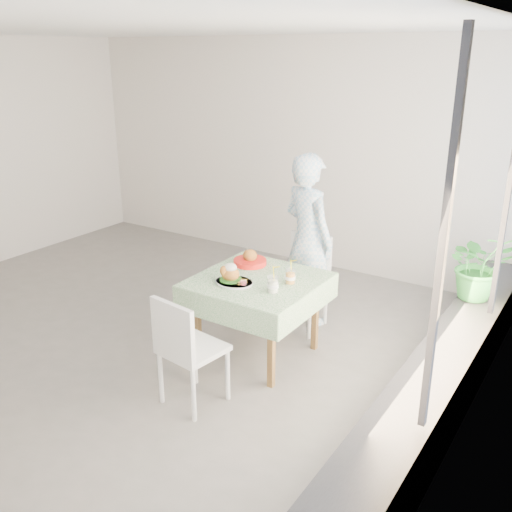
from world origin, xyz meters
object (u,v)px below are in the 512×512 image
Objects in this scene: chair_near at (193,370)px; potted_plant at (479,265)px; chair_far at (301,300)px; cafe_table at (258,308)px; juice_cup_orange at (290,277)px; main_dish at (232,277)px; diner at (308,240)px.

chair_near is 1.45× the size of potted_plant.
cafe_table is at bearing -93.90° from chair_far.
potted_plant is (1.57, 1.20, 0.35)m from cafe_table.
main_dish is at bearing -147.71° from juice_cup_orange.
potted_plant reaches higher than chair_near.
diner reaches higher than chair_near.
diner reaches higher than chair_far.
main_dish is (-0.11, 0.70, 0.52)m from chair_near.
diner is at bearing -168.45° from potted_plant.
chair_far is 3.60× the size of juice_cup_orange.
cafe_table is 1.13× the size of chair_far.
chair_near is 0.88m from main_dish.
chair_far is 0.87m from juice_cup_orange.
chair_near is 1.14m from juice_cup_orange.
main_dish is (-0.18, -0.92, 0.51)m from chair_far.
chair_near is 3.54× the size of juice_cup_orange.
main_dish is 0.54× the size of potted_plant.
cafe_table is 2.01m from potted_plant.
chair_far is 1.07m from main_dish.
juice_cup_orange is at bearing -138.58° from potted_plant.
potted_plant is at bearing 41.42° from juice_cup_orange.
main_dish is at bearing -124.22° from cafe_table.
cafe_table is at bearing 55.78° from main_dish.
diner is 6.70× the size of juice_cup_orange.
cafe_table is at bearing -142.54° from potted_plant.
cafe_table is 0.41m from main_dish.
chair_far is at bearing -162.51° from potted_plant.
cafe_table is 1.66× the size of potted_plant.
juice_cup_orange is (0.27, -0.82, -0.06)m from diner.
main_dish is (-0.15, -1.08, -0.06)m from diner.
diner is 1.59m from potted_plant.
potted_plant is at bearing 39.38° from main_dish.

